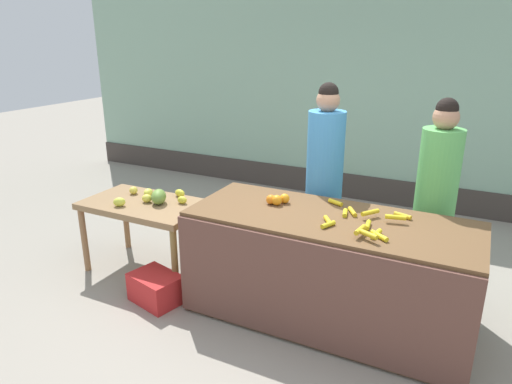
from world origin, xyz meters
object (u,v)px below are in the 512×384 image
(produce_crate, at_px, (156,288))
(produce_sack, at_px, (251,238))
(vendor_woman_blue_shirt, at_px, (324,183))
(vendor_woman_green_shirt, at_px, (435,202))

(produce_crate, relative_size, produce_sack, 0.84)
(vendor_woman_blue_shirt, height_order, produce_sack, vendor_woman_blue_shirt)
(vendor_woman_green_shirt, relative_size, produce_crate, 4.07)
(vendor_woman_green_shirt, relative_size, produce_sack, 3.41)
(produce_sack, bearing_deg, produce_crate, -111.18)
(vendor_woman_blue_shirt, xyz_separation_m, produce_crate, (-1.13, -1.14, -0.81))
(vendor_woman_green_shirt, xyz_separation_m, produce_sack, (-1.70, -0.12, -0.64))
(vendor_woman_green_shirt, height_order, produce_sack, vendor_woman_green_shirt)
(vendor_woman_green_shirt, distance_m, produce_sack, 1.82)
(vendor_woman_blue_shirt, bearing_deg, vendor_woman_green_shirt, 2.18)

